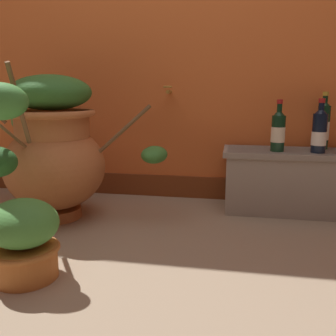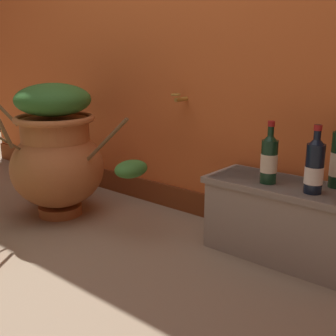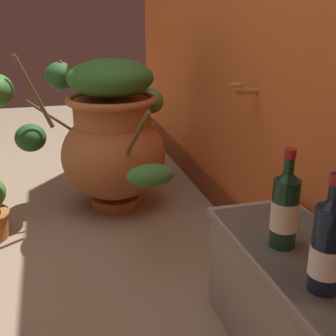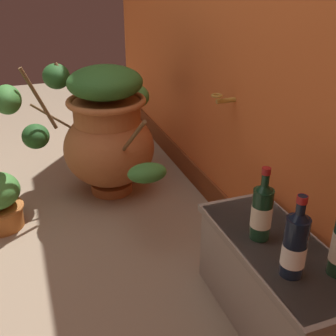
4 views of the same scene
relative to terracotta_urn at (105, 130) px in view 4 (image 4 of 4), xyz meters
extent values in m
plane|color=gray|center=(0.60, -0.55, -0.41)|extent=(7.00, 7.00, 0.00)
cube|color=brown|center=(0.60, 0.55, -0.33)|extent=(4.40, 0.02, 0.15)
cylinder|color=#B28433|center=(0.56, 0.50, 0.29)|extent=(0.02, 0.10, 0.02)
torus|color=#B28433|center=(0.56, 0.45, 0.32)|extent=(0.06, 0.06, 0.01)
cylinder|color=#B26638|center=(0.01, 0.02, -0.38)|extent=(0.26, 0.26, 0.06)
ellipsoid|color=#B26638|center=(0.01, 0.02, -0.11)|extent=(0.55, 0.55, 0.47)
cylinder|color=#B26638|center=(0.01, 0.02, 0.12)|extent=(0.39, 0.39, 0.13)
torus|color=#B26638|center=(0.01, 0.02, 0.18)|extent=(0.46, 0.46, 0.04)
cylinder|color=brown|center=(-0.04, -0.29, 0.11)|extent=(0.04, 0.22, 0.17)
ellipsoid|color=#235623|center=(-0.06, -0.39, -0.01)|extent=(0.20, 0.16, 0.14)
cylinder|color=brown|center=(-0.21, 0.22, 0.16)|extent=(0.14, 0.17, 0.15)
ellipsoid|color=#428438|center=(-0.28, 0.28, 0.11)|extent=(0.24, 0.16, 0.14)
cylinder|color=brown|center=(-0.26, -0.15, 0.24)|extent=(0.17, 0.13, 0.23)
ellipsoid|color=#235623|center=(-0.36, -0.21, 0.26)|extent=(0.24, 0.17, 0.15)
cylinder|color=brown|center=(0.05, -0.35, 0.24)|extent=(0.04, 0.16, 0.36)
ellipsoid|color=#387A33|center=(0.07, -0.51, 0.26)|extent=(0.23, 0.14, 0.15)
cylinder|color=brown|center=(0.39, 0.07, 0.09)|extent=(0.31, 0.07, 0.28)
ellipsoid|color=#387A33|center=(0.55, 0.09, -0.04)|extent=(0.14, 0.20, 0.09)
ellipsoid|color=#2D6628|center=(0.01, 0.02, 0.29)|extent=(0.43, 0.43, 0.19)
cube|color=#9E9384|center=(1.29, 0.37, -0.22)|extent=(0.71, 0.31, 0.37)
cube|color=gray|center=(1.29, 0.37, -0.05)|extent=(0.75, 0.32, 0.03)
cylinder|color=black|center=(1.44, 0.32, 0.07)|extent=(0.08, 0.08, 0.22)
cone|color=black|center=(1.44, 0.32, 0.19)|extent=(0.08, 0.08, 0.04)
cylinder|color=black|center=(1.44, 0.32, 0.22)|extent=(0.03, 0.03, 0.08)
cylinder|color=maroon|center=(1.44, 0.32, 0.25)|extent=(0.03, 0.03, 0.02)
cylinder|color=white|center=(1.44, 0.32, 0.04)|extent=(0.08, 0.08, 0.08)
cylinder|color=black|center=(1.22, 0.33, 0.06)|extent=(0.08, 0.08, 0.20)
cone|color=black|center=(1.22, 0.33, 0.18)|extent=(0.08, 0.08, 0.04)
cylinder|color=black|center=(1.22, 0.33, 0.21)|extent=(0.03, 0.03, 0.09)
cylinder|color=maroon|center=(1.22, 0.33, 0.24)|extent=(0.03, 0.03, 0.02)
cylinder|color=beige|center=(1.22, 0.33, 0.06)|extent=(0.08, 0.08, 0.09)
cylinder|color=#C17033|center=(0.21, -0.64, -0.34)|extent=(0.24, 0.24, 0.13)
camera|label=1|loc=(0.98, -1.84, 0.31)|focal=39.69mm
camera|label=2|loc=(2.10, -1.44, 0.55)|focal=45.96mm
camera|label=3|loc=(2.22, -0.28, 0.59)|focal=47.03mm
camera|label=4|loc=(2.34, -0.44, 0.89)|focal=44.83mm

